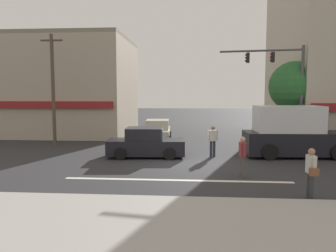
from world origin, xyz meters
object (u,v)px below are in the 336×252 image
at_px(traffic_light_mast, 285,80).
at_px(pedestrian_far_side, 242,154).
at_px(box_truck_crossing_leftbound, 294,134).
at_px(sedan_approaching_near, 146,144).
at_px(sedan_parked_curbside, 157,132).
at_px(street_tree, 294,87).
at_px(pedestrian_mid_crossing, 213,139).
at_px(pedestrian_foreground_with_bag, 311,171).
at_px(utility_pole_near_left, 53,88).

height_order(traffic_light_mast, pedestrian_far_side, traffic_light_mast).
xyz_separation_m(traffic_light_mast, box_truck_crossing_leftbound, (0.03, -2.07, -2.92)).
relative_size(sedan_approaching_near, sedan_parked_curbside, 1.01).
distance_m(street_tree, pedestrian_mid_crossing, 7.05).
bearing_deg(sedan_parked_curbside, pedestrian_mid_crossing, -55.32).
xyz_separation_m(street_tree, sedan_parked_curbside, (-8.81, 1.45, -3.13)).
distance_m(pedestrian_foreground_with_bag, pedestrian_mid_crossing, 7.50).
xyz_separation_m(traffic_light_mast, pedestrian_foreground_with_bag, (-1.63, -9.44, -3.22)).
distance_m(traffic_light_mast, sedan_approaching_near, 9.06).
height_order(utility_pole_near_left, sedan_parked_curbside, utility_pole_near_left).
distance_m(utility_pole_near_left, pedestrian_mid_crossing, 10.87).
xyz_separation_m(sedan_approaching_near, pedestrian_foreground_with_bag, (6.29, -6.72, 0.24)).
bearing_deg(sedan_approaching_near, utility_pole_near_left, 153.17).
relative_size(utility_pole_near_left, traffic_light_mast, 1.16).
xyz_separation_m(street_tree, box_truck_crossing_leftbound, (-0.91, -3.30, -2.59)).
relative_size(sedan_approaching_near, pedestrian_mid_crossing, 2.52).
relative_size(sedan_parked_curbside, pedestrian_mid_crossing, 2.50).
bearing_deg(utility_pole_near_left, street_tree, 2.53).
xyz_separation_m(street_tree, pedestrian_far_side, (-4.33, -7.97, -2.89)).
bearing_deg(pedestrian_far_side, sedan_approaching_near, 138.45).
bearing_deg(pedestrian_far_side, box_truck_crossing_leftbound, 53.78).
bearing_deg(pedestrian_mid_crossing, street_tree, 34.87).
xyz_separation_m(sedan_approaching_near, box_truck_crossing_leftbound, (7.95, 0.65, 0.54)).
height_order(utility_pole_near_left, box_truck_crossing_leftbound, utility_pole_near_left).
distance_m(traffic_light_mast, pedestrian_mid_crossing, 5.93).
bearing_deg(utility_pole_near_left, box_truck_crossing_leftbound, -10.32).
distance_m(box_truck_crossing_leftbound, pedestrian_far_side, 5.79).
distance_m(sedan_parked_curbside, pedestrian_foreground_with_bag, 13.64).
distance_m(street_tree, pedestrian_far_side, 9.52).
xyz_separation_m(sedan_approaching_near, sedan_parked_curbside, (0.05, 5.40, 0.00)).
bearing_deg(sedan_parked_curbside, box_truck_crossing_leftbound, -31.02).
distance_m(utility_pole_near_left, pedestrian_far_side, 13.49).
distance_m(street_tree, box_truck_crossing_leftbound, 4.30).
relative_size(utility_pole_near_left, pedestrian_foreground_with_bag, 4.29).
bearing_deg(box_truck_crossing_leftbound, street_tree, 74.54).
xyz_separation_m(sedan_parked_curbside, pedestrian_far_side, (4.48, -9.42, 0.24)).
xyz_separation_m(box_truck_crossing_leftbound, sedan_parked_curbside, (-7.90, 4.75, -0.54)).
relative_size(traffic_light_mast, pedestrian_far_side, 3.71).
bearing_deg(pedestrian_mid_crossing, pedestrian_far_side, -77.65).
height_order(sedan_parked_curbside, pedestrian_foreground_with_bag, pedestrian_foreground_with_bag).
bearing_deg(sedan_parked_curbside, traffic_light_mast, -18.81).
distance_m(street_tree, sedan_parked_curbside, 9.47).
height_order(utility_pole_near_left, traffic_light_mast, utility_pole_near_left).
bearing_deg(pedestrian_mid_crossing, sedan_approaching_near, -175.55).
distance_m(traffic_light_mast, pedestrian_far_side, 8.20).
bearing_deg(pedestrian_far_side, sedan_parked_curbside, 115.46).
height_order(sedan_approaching_near, sedan_parked_curbside, same).
bearing_deg(traffic_light_mast, sedan_parked_curbside, 161.19).
distance_m(sedan_approaching_near, pedestrian_mid_crossing, 3.61).
bearing_deg(street_tree, box_truck_crossing_leftbound, -105.46).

